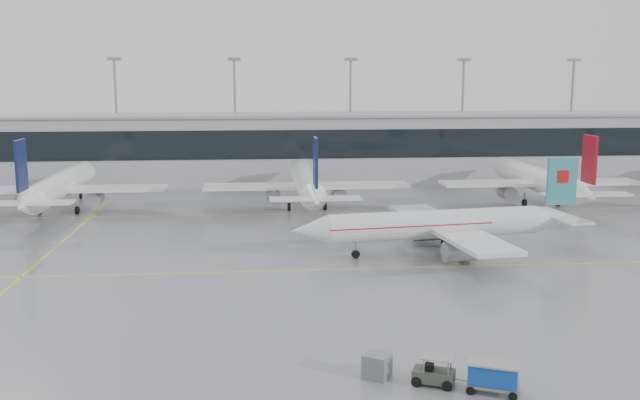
{
  "coord_description": "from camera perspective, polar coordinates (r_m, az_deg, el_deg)",
  "views": [
    {
      "loc": [
        -7.36,
        -68.48,
        18.92
      ],
      "look_at": [
        0.0,
        12.0,
        5.0
      ],
      "focal_mm": 40.0,
      "sensor_mm": 36.0,
      "label": 1
    }
  ],
  "objects": [
    {
      "name": "taxi_line_main",
      "position": [
        71.42,
        0.88,
        -5.59
      ],
      "size": [
        120.0,
        0.25,
        0.01
      ],
      "primitive_type": "cube",
      "color": "yellow",
      "rests_on": "ground"
    },
    {
      "name": "terminal_glass",
      "position": [
        123.68,
        -1.8,
        4.47
      ],
      "size": [
        180.0,
        0.2,
        5.0
      ],
      "primitive_type": "cube",
      "color": "black",
      "rests_on": "ground"
    },
    {
      "name": "air_canada_jet",
      "position": [
        78.45,
        10.04,
        -1.96
      ],
      "size": [
        33.38,
        26.07,
        10.13
      ],
      "rotation": [
        0.0,
        0.0,
        3.28
      ],
      "color": "silver",
      "rests_on": "ground"
    },
    {
      "name": "light_masts",
      "position": [
        136.79,
        -2.16,
        7.43
      ],
      "size": [
        156.4,
        1.0,
        22.6
      ],
      "color": "gray",
      "rests_on": "ground"
    },
    {
      "name": "baggage_cart",
      "position": [
        45.7,
        13.68,
        -13.44
      ],
      "size": [
        3.51,
        2.8,
        1.92
      ],
      "rotation": [
        0.0,
        0.0,
        -0.41
      ],
      "color": "gray",
      "rests_on": "ground"
    },
    {
      "name": "terminal",
      "position": [
        131.32,
        -1.99,
        4.12
      ],
      "size": [
        180.0,
        15.0,
        12.0
      ],
      "primitive_type": "cube",
      "color": "#A2A2A6",
      "rests_on": "ground"
    },
    {
      "name": "parked_jet_b",
      "position": [
        106.93,
        -20.15,
        0.99
      ],
      "size": [
        29.64,
        36.96,
        11.72
      ],
      "rotation": [
        0.0,
        0.0,
        1.57
      ],
      "color": "white",
      "rests_on": "ground"
    },
    {
      "name": "taxi_line_north",
      "position": [
        100.55,
        -0.93,
        -1.07
      ],
      "size": [
        120.0,
        0.25,
        0.01
      ],
      "primitive_type": "cube",
      "color": "yellow",
      "rests_on": "ground"
    },
    {
      "name": "terminal_roof",
      "position": [
        130.86,
        -2.01,
        6.82
      ],
      "size": [
        182.0,
        16.0,
        0.4
      ],
      "primitive_type": "cube",
      "color": "gray",
      "rests_on": "ground"
    },
    {
      "name": "ground",
      "position": [
        71.42,
        0.88,
        -5.59
      ],
      "size": [
        320.0,
        320.0,
        0.0
      ],
      "primitive_type": "plane",
      "color": "gray",
      "rests_on": "ground"
    },
    {
      "name": "baggage_tug",
      "position": [
        46.26,
        9.09,
        -13.62
      ],
      "size": [
        3.83,
        2.48,
        1.86
      ],
      "rotation": [
        0.0,
        0.0,
        -0.41
      ],
      "color": "#3B4034",
      "rests_on": "ground"
    },
    {
      "name": "gse_unit",
      "position": [
        46.76,
        4.58,
        -13.09
      ],
      "size": [
        2.1,
        2.07,
        1.56
      ],
      "primitive_type": "cube",
      "rotation": [
        0.0,
        0.0,
        -0.58
      ],
      "color": "slate",
      "rests_on": "ground"
    },
    {
      "name": "parked_jet_d",
      "position": [
        111.64,
        17.13,
        1.51
      ],
      "size": [
        29.64,
        36.96,
        11.72
      ],
      "rotation": [
        0.0,
        0.0,
        1.57
      ],
      "color": "white",
      "rests_on": "ground"
    },
    {
      "name": "taxi_line_cross",
      "position": [
        88.54,
        -19.94,
        -3.16
      ],
      "size": [
        0.25,
        60.0,
        0.01
      ],
      "primitive_type": "cube",
      "color": "yellow",
      "rests_on": "ground"
    },
    {
      "name": "parked_jet_c",
      "position": [
        103.55,
        -1.09,
        1.33
      ],
      "size": [
        29.64,
        36.96,
        11.72
      ],
      "rotation": [
        0.0,
        0.0,
        1.57
      ],
      "color": "white",
      "rests_on": "ground"
    }
  ]
}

